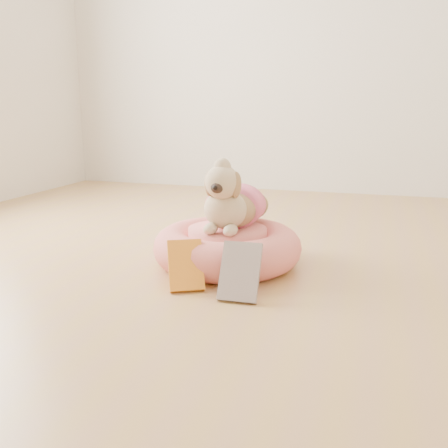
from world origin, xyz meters
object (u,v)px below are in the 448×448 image
(pet_bed, at_px, (227,247))
(dog, at_px, (232,191))
(book_yellow, at_px, (186,265))
(book_white, at_px, (240,272))

(pet_bed, height_order, dog, dog)
(dog, height_order, book_yellow, dog)
(pet_bed, relative_size, dog, 1.49)
(book_yellow, height_order, book_white, book_white)
(book_white, bearing_deg, dog, 108.11)
(pet_bed, bearing_deg, book_white, -66.55)
(dog, bearing_deg, book_white, -66.88)
(dog, xyz_separation_m, book_white, (0.14, -0.37, -0.23))
(book_yellow, relative_size, book_white, 0.91)
(dog, relative_size, book_yellow, 2.17)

